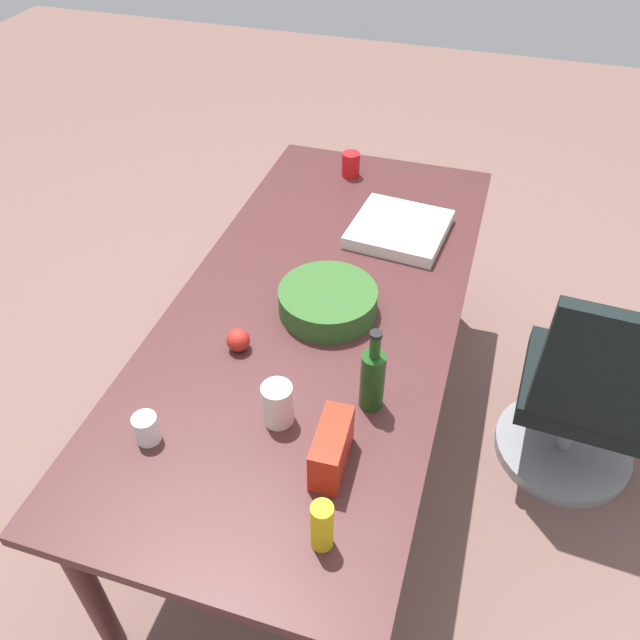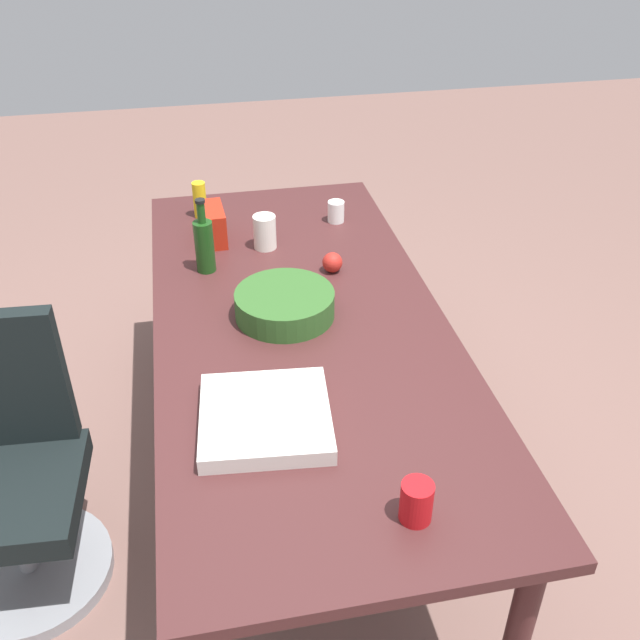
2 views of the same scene
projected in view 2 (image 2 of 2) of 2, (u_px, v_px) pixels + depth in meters
name	position (u px, v px, depth m)	size (l,w,h in m)	color
ground_plane	(303.00, 483.00, 2.88)	(10.00, 10.00, 0.00)	brown
conference_table	(301.00, 339.00, 2.49)	(2.20, 0.98, 0.79)	#442020
office_chair	(12.00, 492.00, 2.37)	(0.56, 0.56, 0.95)	gray
apple_red	(332.00, 262.00, 2.70)	(0.08, 0.08, 0.08)	red
pizza_box	(265.00, 417.00, 2.00)	(0.36, 0.36, 0.05)	silver
mayo_jar	(265.00, 232.00, 2.84)	(0.09, 0.09, 0.14)	white
salad_bowl	(285.00, 304.00, 2.44)	(0.34, 0.34, 0.09)	#2D5924
red_solo_cup	(416.00, 502.00, 1.71)	(0.08, 0.08, 0.11)	red
mustard_bottle	(200.00, 200.00, 3.07)	(0.06, 0.06, 0.16)	yellow
chip_bag_red	(214.00, 224.00, 2.89)	(0.20, 0.08, 0.14)	red
paper_cup	(336.00, 212.00, 3.05)	(0.07, 0.07, 0.09)	white
wine_bottle	(204.00, 244.00, 2.66)	(0.09, 0.09, 0.29)	#194316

